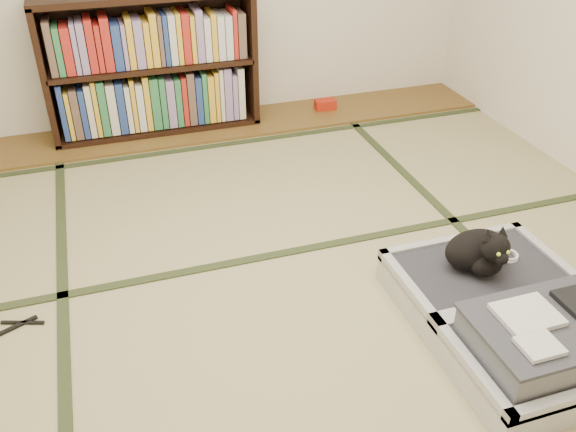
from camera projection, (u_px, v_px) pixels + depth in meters
name	position (u px, v px, depth m)	size (l,w,h in m)	color
floor	(302.00, 306.00, 2.68)	(4.50, 4.50, 0.00)	tan
wood_strip	(208.00, 127.00, 4.28)	(4.00, 0.50, 0.02)	brown
red_item	(325.00, 104.00, 4.51)	(0.15, 0.09, 0.07)	#B1200E
tatami_borders	(270.00, 244.00, 3.07)	(4.00, 4.50, 0.01)	#2D381E
bookcase	(152.00, 67.00, 4.01)	(1.37, 0.31, 0.92)	black
suitcase	(519.00, 318.00, 2.46)	(0.75, 0.99, 0.29)	silver
cat	(480.00, 251.00, 2.62)	(0.33, 0.33, 0.27)	black
cable_coil	(507.00, 256.00, 2.74)	(0.10, 0.10, 0.02)	white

